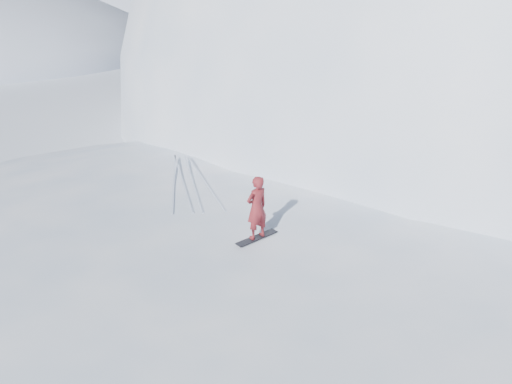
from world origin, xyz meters
TOP-DOWN VIEW (x-y plane):
  - ground at (0.00, 0.00)m, footprint 400.00×400.00m
  - near_ridge at (1.00, 3.00)m, footprint 36.00×28.00m
  - summit_peak at (22.00, 26.00)m, footprint 60.00×56.00m
  - peak_shoulder at (10.00, 20.00)m, footprint 28.00×24.00m
  - far_ridge_c at (-40.00, 110.00)m, footprint 140.00×90.00m
  - wind_bumps at (-0.56, 2.12)m, footprint 16.00×14.40m
  - snowboard at (1.94, 0.48)m, footprint 1.34×1.13m
  - snowboarder at (1.94, 0.48)m, footprint 0.88×0.83m
  - board_tracks at (-0.69, 5.14)m, footprint 2.60×5.96m

SIDE VIEW (x-z plane):
  - ground at x=0.00m, z-range 0.00..0.00m
  - near_ridge at x=1.00m, z-range -2.40..2.40m
  - summit_peak at x=22.00m, z-range -28.00..28.00m
  - peak_shoulder at x=10.00m, z-range -9.00..9.00m
  - far_ridge_c at x=-40.00m, z-range -18.00..18.00m
  - wind_bumps at x=-0.56m, z-range -0.50..0.50m
  - snowboard at x=1.94m, z-range 2.40..2.42m
  - board_tracks at x=-0.69m, z-range 2.40..2.44m
  - snowboarder at x=1.94m, z-range 2.42..4.44m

